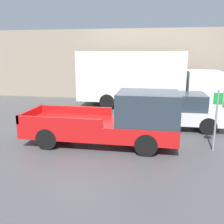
# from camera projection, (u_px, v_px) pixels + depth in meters

# --- Properties ---
(ground_plane) EXTENTS (60.00, 60.00, 0.00)m
(ground_plane) POSITION_uv_depth(u_px,v_px,m) (74.00, 136.00, 10.51)
(ground_plane) COLOR #4C4C4F
(building_wall) EXTENTS (28.00, 0.15, 5.09)m
(building_wall) POSITION_uv_depth(u_px,v_px,m) (111.00, 65.00, 18.42)
(building_wall) COLOR gray
(building_wall) RESTS_ON ground
(pickup_truck) EXTENTS (5.75, 2.01, 2.06)m
(pickup_truck) POSITION_uv_depth(u_px,v_px,m) (117.00, 120.00, 9.33)
(pickup_truck) COLOR red
(pickup_truck) RESTS_ON ground
(car) EXTENTS (4.69, 1.97, 1.61)m
(car) POSITION_uv_depth(u_px,v_px,m) (173.00, 110.00, 11.63)
(car) COLOR silver
(car) RESTS_ON ground
(delivery_truck) EXTENTS (8.67, 2.48, 3.51)m
(delivery_truck) POSITION_uv_depth(u_px,v_px,m) (141.00, 78.00, 15.84)
(delivery_truck) COLOR white
(delivery_truck) RESTS_ON ground
(parking_sign) EXTENTS (0.30, 0.07, 2.20)m
(parking_sign) POSITION_uv_depth(u_px,v_px,m) (216.00, 117.00, 8.65)
(parking_sign) COLOR gray
(parking_sign) RESTS_ON ground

